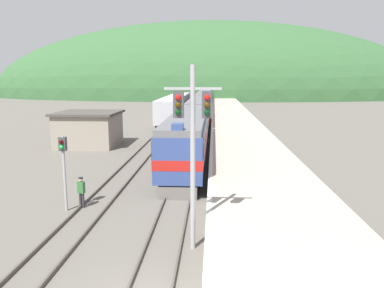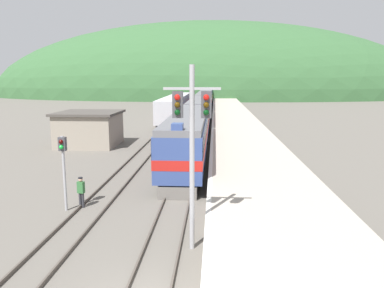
# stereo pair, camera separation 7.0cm
# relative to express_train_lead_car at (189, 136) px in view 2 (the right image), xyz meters

# --- Properties ---
(track_main) EXTENTS (1.52, 180.00, 0.16)m
(track_main) POSITION_rel_express_train_lead_car_xyz_m (0.00, 49.73, -2.12)
(track_main) COLOR #4C443D
(track_main) RESTS_ON ground
(track_siding) EXTENTS (1.52, 180.00, 0.16)m
(track_siding) POSITION_rel_express_train_lead_car_xyz_m (-4.35, 49.73, -2.12)
(track_siding) COLOR #4C443D
(track_siding) RESTS_ON ground
(platform) EXTENTS (6.44, 140.00, 1.14)m
(platform) POSITION_rel_express_train_lead_car_xyz_m (4.96, 29.73, -1.63)
(platform) COLOR #ADA393
(platform) RESTS_ON ground
(distant_hills) EXTENTS (165.55, 74.50, 54.90)m
(distant_hills) POSITION_rel_express_train_lead_car_xyz_m (0.00, 113.63, -2.20)
(distant_hills) COLOR #335B33
(distant_hills) RESTS_ON ground
(station_shed) EXTENTS (6.15, 6.17, 3.50)m
(station_shed) POSITION_rel_express_train_lead_car_xyz_m (-10.72, 6.92, -0.43)
(station_shed) COLOR gray
(station_shed) RESTS_ON ground
(express_train_lead_car) EXTENTS (2.91, 20.57, 4.38)m
(express_train_lead_car) POSITION_rel_express_train_lead_car_xyz_m (0.00, 0.00, 0.00)
(express_train_lead_car) COLOR black
(express_train_lead_car) RESTS_ON ground
(carriage_second) EXTENTS (2.90, 20.56, 4.02)m
(carriage_second) POSITION_rel_express_train_lead_car_xyz_m (0.00, 21.68, -0.01)
(carriage_second) COLOR black
(carriage_second) RESTS_ON ground
(carriage_third) EXTENTS (2.90, 20.56, 4.02)m
(carriage_third) POSITION_rel_express_train_lead_car_xyz_m (0.00, 43.12, -0.01)
(carriage_third) COLOR black
(carriage_third) RESTS_ON ground
(carriage_fourth) EXTENTS (2.90, 20.56, 4.02)m
(carriage_fourth) POSITION_rel_express_train_lead_car_xyz_m (0.00, 64.56, -0.01)
(carriage_fourth) COLOR black
(carriage_fourth) RESTS_ON ground
(carriage_fifth) EXTENTS (2.90, 20.56, 4.02)m
(carriage_fifth) POSITION_rel_express_train_lead_car_xyz_m (0.00, 86.00, -0.01)
(carriage_fifth) COLOR black
(carriage_fifth) RESTS_ON ground
(siding_train) EXTENTS (2.90, 29.93, 3.93)m
(siding_train) POSITION_rel_express_train_lead_car_xyz_m (-4.35, 32.05, -0.17)
(siding_train) COLOR black
(siding_train) RESTS_ON ground
(signal_mast_main) EXTENTS (2.20, 0.42, 7.39)m
(signal_mast_main) POSITION_rel_express_train_lead_car_xyz_m (1.22, -16.05, 2.65)
(signal_mast_main) COLOR #9E9EA3
(signal_mast_main) RESTS_ON ground
(signal_post_siding) EXTENTS (0.36, 0.42, 3.97)m
(signal_post_siding) POSITION_rel_express_train_lead_car_xyz_m (-5.67, -12.02, 0.65)
(signal_post_siding) COLOR #9E9EA3
(signal_post_siding) RESTS_ON ground
(track_worker) EXTENTS (0.40, 0.30, 1.68)m
(track_worker) POSITION_rel_express_train_lead_car_xyz_m (-5.01, -11.50, -1.24)
(track_worker) COLOR #2D2D33
(track_worker) RESTS_ON ground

